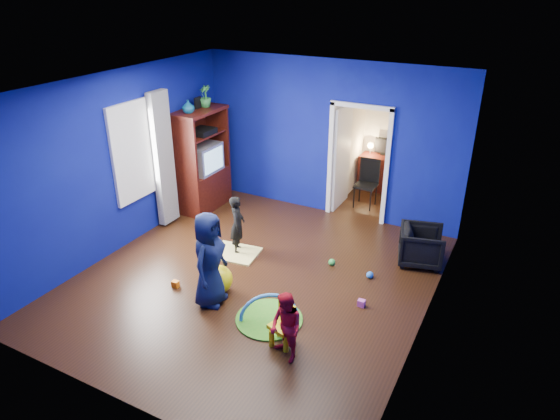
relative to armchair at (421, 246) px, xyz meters
The scene contains 32 objects.
floor 2.68m from the armchair, 141.96° to the right, with size 5.00×5.50×0.01m, color black.
ceiling 3.72m from the armchair, 141.96° to the right, with size 5.00×5.50×0.01m, color white.
wall_back 2.63m from the armchair, 152.12° to the left, with size 5.00×0.02×2.90m, color navy.
wall_front 5.00m from the armchair, 115.53° to the right, with size 5.00×0.02×2.90m, color navy.
wall_left 5.01m from the armchair, 160.36° to the right, with size 0.02×5.50×2.90m, color navy.
wall_right 2.04m from the armchair, 76.20° to the right, with size 0.02×5.50×2.90m, color navy.
alcove 2.66m from the armchair, 127.03° to the left, with size 1.00×1.75×2.50m, color silver, non-canonical shape.
armchair is the anchor object (origin of this frame).
child_black 2.97m from the armchair, 159.41° to the right, with size 0.36×0.24×0.99m, color black.
child_navy 3.40m from the armchair, 134.04° to the right, with size 0.67×0.44×1.38m, color #0F1038.
toddler_red 3.09m from the armchair, 106.89° to the right, with size 0.44×0.34×0.90m, color #B31D13.
vase 4.65m from the armchair, behind, with size 0.22×0.22×0.23m, color #0C4F61.
potted_plant 4.70m from the armchair, behind, with size 0.22×0.22×0.40m, color #318638.
tv_armoire 4.36m from the armchair, behind, with size 0.58×1.14×1.96m, color #421C0B.
crt_tv 4.32m from the armchair, behind, with size 0.46×0.70×0.54m, color silver.
yellow_blanket 3.01m from the armchair, 157.62° to the right, with size 0.75×0.60×0.03m, color #F2E07A.
hopper_ball 3.24m from the armchair, 137.75° to the right, with size 0.42×0.42×0.42m, color yellow.
kid_chair 2.95m from the armchair, 110.81° to the right, with size 0.28×0.28×0.50m, color yellow.
play_mat 2.82m from the armchair, 120.58° to the right, with size 0.90×0.90×0.02m, color green.
toy_arch 2.82m from the armchair, 120.58° to the right, with size 0.81×0.81×0.05m, color #3F8CD8.
window_left 4.92m from the armchair, 164.27° to the right, with size 0.03×0.95×1.55m, color white.
curtain 4.63m from the armchair, behind, with size 0.14×0.42×2.40m, color slate.
doorway 2.01m from the armchair, 143.46° to the left, with size 1.16×0.10×2.10m, color white.
study_desk 3.02m from the armchair, 119.75° to the left, with size 0.88×0.44×0.75m, color #3D140A.
desk_monitor 3.19m from the armchair, 118.66° to the left, with size 0.40×0.05×0.32m, color black.
desk_lamp 3.27m from the armchair, 123.56° to the left, with size 0.14×0.14×0.14m, color #FFD88C.
folding_chair 2.24m from the armchair, 132.06° to the left, with size 0.40×0.40×0.92m, color black.
book_shelf 3.55m from the armchair, 118.75° to the left, with size 0.88×0.24×0.04m, color white.
toy_0 1.01m from the armchair, 124.94° to the right, with size 0.11×0.11×0.11m, color blue.
toy_1 3.86m from the armchair, 141.93° to the right, with size 0.10×0.08×0.10m, color orange.
toy_2 1.44m from the armchair, 149.20° to the right, with size 0.11×0.11×0.11m, color green.
toy_3 1.63m from the armchair, 105.68° to the right, with size 0.10×0.08×0.10m, color #DE53AC.
Camera 1 is at (3.32, -5.50, 4.19)m, focal length 32.00 mm.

